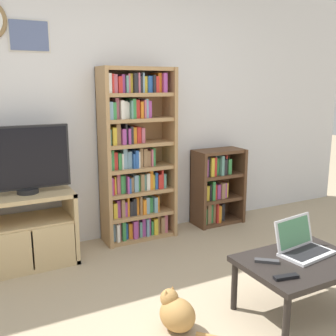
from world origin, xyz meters
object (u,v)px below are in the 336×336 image
(bookshelf_tall, at_px, (135,158))
(television, at_px, (25,160))
(cat, at_px, (176,313))
(bookshelf_short, at_px, (215,187))
(remote_near_laptop, at_px, (286,277))
(coffee_table, at_px, (301,266))
(laptop, at_px, (301,244))
(remote_far_from_laptop, at_px, (267,261))
(tv_stand, at_px, (28,229))

(bookshelf_tall, bearing_deg, television, -172.74)
(bookshelf_tall, distance_m, cat, 1.77)
(bookshelf_short, xyz_separation_m, remote_near_laptop, (-0.79, -1.95, -0.02))
(coffee_table, relative_size, laptop, 1.99)
(remote_far_from_laptop, distance_m, cat, 0.69)
(tv_stand, distance_m, laptop, 2.27)
(television, bearing_deg, remote_far_from_laptop, -51.24)
(remote_near_laptop, bearing_deg, bookshelf_short, 169.32)
(bookshelf_tall, xyz_separation_m, cat, (-0.38, -1.57, -0.72))
(laptop, bearing_deg, tv_stand, 128.12)
(cat, bearing_deg, remote_near_laptop, -55.97)
(bookshelf_short, bearing_deg, cat, -130.83)
(bookshelf_short, distance_m, remote_far_from_laptop, 1.88)
(remote_near_laptop, height_order, remote_far_from_laptop, same)
(bookshelf_tall, bearing_deg, coffee_table, -75.81)
(bookshelf_tall, height_order, remote_far_from_laptop, bookshelf_tall)
(coffee_table, relative_size, cat, 1.96)
(laptop, distance_m, remote_far_from_laptop, 0.33)
(laptop, height_order, remote_near_laptop, laptop)
(bookshelf_tall, xyz_separation_m, coffee_table, (0.46, -1.80, -0.49))
(tv_stand, height_order, cat, tv_stand)
(remote_near_laptop, bearing_deg, tv_stand, -133.85)
(remote_far_from_laptop, bearing_deg, bookshelf_tall, -133.05)
(remote_near_laptop, bearing_deg, bookshelf_tall, -163.24)
(television, height_order, coffee_table, television)
(bookshelf_tall, xyz_separation_m, remote_far_from_laptop, (0.22, -1.72, -0.43))
(bookshelf_tall, distance_m, bookshelf_short, 1.06)
(remote_near_laptop, height_order, cat, remote_near_laptop)
(bookshelf_short, relative_size, remote_near_laptop, 5.14)
(remote_far_from_laptop, bearing_deg, bookshelf_short, -163.98)
(television, distance_m, remote_far_from_laptop, 2.11)
(laptop, bearing_deg, remote_far_from_laptop, 174.22)
(bookshelf_tall, relative_size, remote_far_from_laptop, 11.40)
(tv_stand, distance_m, coffee_table, 2.27)
(laptop, bearing_deg, bookshelf_tall, 100.07)
(television, xyz_separation_m, remote_near_laptop, (1.23, -1.81, -0.53))
(bookshelf_short, height_order, laptop, bookshelf_short)
(bookshelf_tall, relative_size, cat, 4.19)
(bookshelf_tall, relative_size, remote_near_laptop, 10.43)
(remote_near_laptop, relative_size, remote_far_from_laptop, 1.09)
(bookshelf_tall, height_order, laptop, bookshelf_tall)
(television, xyz_separation_m, bookshelf_tall, (1.05, 0.13, -0.10))
(bookshelf_tall, relative_size, bookshelf_short, 2.03)
(coffee_table, height_order, laptop, laptop)
(bookshelf_tall, distance_m, laptop, 1.84)
(tv_stand, relative_size, remote_near_laptop, 4.78)
(television, bearing_deg, remote_near_laptop, -55.86)
(tv_stand, height_order, remote_near_laptop, tv_stand)
(tv_stand, bearing_deg, television, -3.75)
(tv_stand, distance_m, remote_near_laptop, 2.21)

